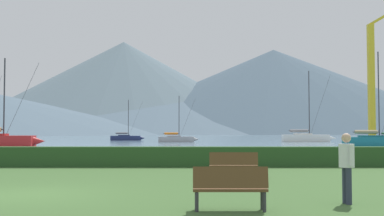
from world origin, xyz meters
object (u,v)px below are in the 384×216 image
Objects in this scene: sailboat_slip_10 at (125,138)px; park_bench_under_tree at (228,186)px; sailboat_slip_4 at (304,137)px; sailboat_slip_8 at (175,139)px; sailboat_slip_3 at (373,141)px; person_seated_viewer at (345,162)px; park_bench_near_path at (232,164)px; dock_crane at (372,88)px.

sailboat_slip_10 is 89.22m from park_bench_under_tree.
sailboat_slip_4 is 21.74m from sailboat_slip_8.
person_seated_viewer is (-17.51, -46.38, 0.30)m from sailboat_slip_3.
sailboat_slip_8 is 71.62m from park_bench_under_tree.
sailboat_slip_3 is 44.60m from park_bench_near_path.
park_bench_under_tree is at bearing -112.53° from dock_crane.
sailboat_slip_4 is 1.50× the size of sailboat_slip_10.
sailboat_slip_4 reaches higher than sailboat_slip_3.
dock_crane is (27.63, -12.95, 7.22)m from sailboat_slip_8.
sailboat_slip_3 is 26.36m from sailboat_slip_4.
sailboat_slip_3 is 0.51× the size of dock_crane.
sailboat_slip_4 is 1.58× the size of sailboat_slip_8.
sailboat_slip_10 is 0.37× the size of dock_crane.
person_seated_viewer is at bearing -98.70° from sailboat_slip_4.
person_seated_viewer reaches higher than park_bench_near_path.
sailboat_slip_10 reaches higher than sailboat_slip_8.
sailboat_slip_3 is 33.75m from sailboat_slip_8.
sailboat_slip_10 is 48.68m from dock_crane.
sailboat_slip_3 is at bearing -109.68° from dock_crane.
sailboat_slip_10 is 88.63m from person_seated_viewer.
sailboat_slip_4 is 6.85× the size of park_bench_near_path.
sailboat_slip_4 reaches higher than sailboat_slip_8.
sailboat_slip_4 is 7.21× the size of person_seated_viewer.
sailboat_slip_3 is 53.04m from sailboat_slip_10.
person_seated_viewer is at bearing -70.44° from park_bench_near_path.
dock_crane reaches higher than person_seated_viewer.
park_bench_near_path is 6.70m from person_seated_viewer.
park_bench_under_tree is 3.05m from person_seated_viewer.
sailboat_slip_4 reaches higher than park_bench_near_path.
sailboat_slip_4 is 74.29m from person_seated_viewer.
sailboat_slip_3 reaches higher than person_seated_viewer.
sailboat_slip_10 is at bearing 142.11° from dock_crane.
park_bench_near_path is 7.45m from park_bench_under_tree.
sailboat_slip_8 reaches higher than person_seated_viewer.
sailboat_slip_4 is at bearing 76.19° from park_bench_under_tree.
park_bench_near_path is 1.10× the size of park_bench_under_tree.
sailboat_slip_8 is at bearing 86.15° from person_seated_viewer.
sailboat_slip_3 reaches higher than sailboat_slip_8.
dock_crane reaches higher than park_bench_under_tree.
park_bench_near_path and park_bench_under_tree have the same top height.
sailboat_slip_8 is 31.36m from dock_crane.
park_bench_near_path is at bearing -79.83° from sailboat_slip_10.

